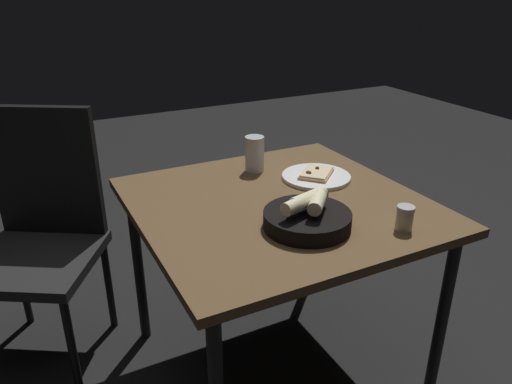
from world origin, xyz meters
name	(u,v)px	position (x,y,z in m)	size (l,w,h in m)	color
ground	(275,364)	(0.00, 0.00, 0.00)	(8.00, 8.00, 0.00)	black
dining_table	(278,219)	(0.00, 0.00, 0.65)	(0.93, 0.92, 0.71)	brown
pizza_plate	(316,176)	(-0.22, -0.11, 0.72)	(0.26, 0.26, 0.04)	white
bread_basket	(307,217)	(0.02, 0.20, 0.75)	(0.27, 0.27, 0.11)	black
beer_glass	(255,156)	(-0.06, -0.29, 0.77)	(0.07, 0.07, 0.14)	silver
pepper_shaker	(405,219)	(-0.23, 0.35, 0.75)	(0.05, 0.05, 0.08)	#BFB299
chair_near	(40,224)	(0.73, -0.54, 0.54)	(0.60, 0.60, 0.97)	black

